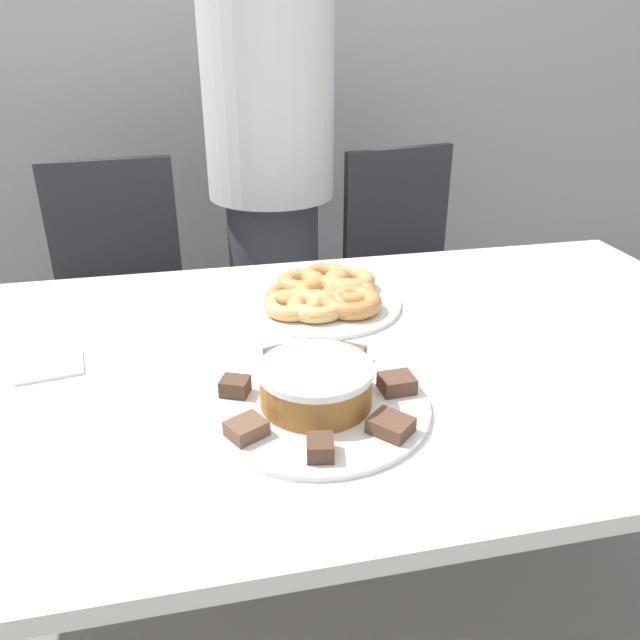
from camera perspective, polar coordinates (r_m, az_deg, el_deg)
name	(u,v)px	position (r m, az deg, el deg)	size (l,w,h in m)	color
ground_plane	(302,627)	(1.64, -1.66, -26.28)	(12.00, 12.00, 0.00)	gray
wall_back	(219,18)	(2.60, -9.26, 25.61)	(8.00, 0.05, 2.60)	#A8AAAD
table	(298,389)	(1.19, -2.07, -6.28)	(1.92, 0.99, 0.73)	silver
person_standing	(271,179)	(2.00, -4.49, 12.77)	(0.39, 0.39, 1.62)	#383842
office_chair_left	(126,321)	(2.05, -17.35, -0.10)	(0.48, 0.48, 0.91)	black
office_chair_right	(415,296)	(2.16, 8.65, 2.19)	(0.52, 0.52, 0.91)	black
plate_cake	(317,405)	(1.01, -0.28, -7.74)	(0.36, 0.36, 0.01)	white
plate_donuts	(322,303)	(1.36, 0.21, 1.54)	(0.34, 0.34, 0.01)	white
frosted_cake	(317,384)	(0.99, -0.28, -5.88)	(0.18, 0.18, 0.07)	#9E662D
lamington_0	(391,425)	(0.94, 6.49, -9.55)	(0.08, 0.08, 0.02)	brown
lamington_1	(397,383)	(1.03, 7.04, -5.76)	(0.06, 0.05, 0.03)	brown
lamington_2	(348,357)	(1.10, 2.56, -3.38)	(0.08, 0.08, 0.03)	brown
lamington_3	(281,358)	(1.10, -3.56, -3.52)	(0.06, 0.07, 0.03)	brown
lamington_4	(235,386)	(1.03, -7.78, -6.03)	(0.06, 0.05, 0.03)	#513828
lamington_5	(246,428)	(0.93, -6.74, -9.82)	(0.07, 0.07, 0.02)	brown
lamington_6	(320,447)	(0.88, 0.02, -11.58)	(0.04, 0.05, 0.03)	#513828
donut_0	(322,293)	(1.35, 0.21, 2.47)	(0.13, 0.13, 0.04)	tan
donut_1	(349,293)	(1.36, 2.68, 2.49)	(0.12, 0.12, 0.03)	#D18E4C
donut_2	(349,281)	(1.41, 2.69, 3.59)	(0.12, 0.12, 0.04)	tan
donut_3	(325,277)	(1.43, 0.43, 3.95)	(0.12, 0.12, 0.04)	#D18E4C
donut_4	(302,283)	(1.40, -1.68, 3.40)	(0.11, 0.11, 0.04)	#D18E4C
donut_5	(289,295)	(1.35, -2.84, 2.28)	(0.10, 0.10, 0.03)	#C68447
donut_6	(292,305)	(1.30, -2.55, 1.38)	(0.12, 0.12, 0.03)	#E5AD66
donut_7	(316,306)	(1.29, -0.34, 1.27)	(0.12, 0.12, 0.03)	#E5AD66
donut_8	(351,302)	(1.30, 2.84, 1.64)	(0.13, 0.13, 0.04)	#C68447
napkin	(50,367)	(1.21, -23.47, -3.98)	(0.13, 0.11, 0.01)	white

